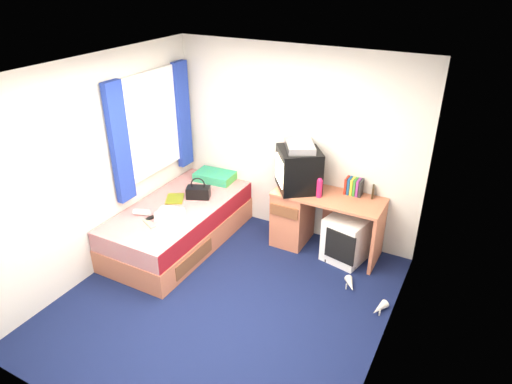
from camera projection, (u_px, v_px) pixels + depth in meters
The scene contains 20 objects.
ground at pixel (225, 301), 4.84m from camera, with size 3.40×3.40×0.00m, color #0C1438.
room_shell at pixel (220, 177), 4.18m from camera, with size 3.40×3.40×3.40m.
bed at pixel (179, 224), 5.73m from camera, with size 1.01×2.00×0.54m.
pillow at pixel (215, 176), 6.21m from camera, with size 0.52×0.33×0.11m, color teal.
desk at pixel (306, 215), 5.65m from camera, with size 1.30×0.55×0.75m.
storage_cube at pixel (346, 239), 5.41m from camera, with size 0.44×0.44×0.55m, color white.
crt_tv at pixel (298, 169), 5.44m from camera, with size 0.68×0.68×0.50m.
vcr at pixel (300, 146), 5.31m from camera, with size 0.43×0.31×0.08m, color #B1B1B3.
book_row at pixel (354, 187), 5.36m from camera, with size 0.20×0.13×0.20m.
picture_frame at pixel (373, 192), 5.31m from camera, with size 0.02×0.12×0.14m, color black.
pink_water_bottle at pixel (319, 189), 5.30m from camera, with size 0.07×0.07×0.21m, color #CE1D54.
aerosol_can at pixel (321, 183), 5.46m from camera, with size 0.05×0.05×0.19m, color white.
handbag at pixel (198, 192), 5.75m from camera, with size 0.33×0.27×0.28m.
towel at pixel (170, 215), 5.30m from camera, with size 0.28×0.24×0.09m, color white.
magazine at pixel (175, 199), 5.74m from camera, with size 0.21×0.28×0.01m, color #B8CE16.
water_bottle at pixel (142, 212), 5.37m from camera, with size 0.07×0.07×0.20m, color silver.
colour_swatch_fan at pixel (149, 223), 5.20m from camera, with size 0.22×0.06×0.01m, color gold.
remote_control at pixel (152, 217), 5.32m from camera, with size 0.05×0.16×0.02m, color black.
window_assembly at pixel (152, 127), 5.55m from camera, with size 0.11×1.42×1.40m.
white_heels at pixel (364, 296), 4.85m from camera, with size 0.55×0.47×0.09m.
Camera 1 is at (2.08, -3.18, 3.23)m, focal length 32.00 mm.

